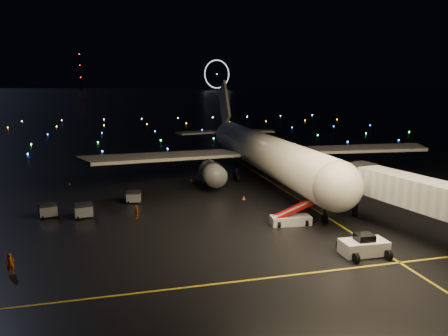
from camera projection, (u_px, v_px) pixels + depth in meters
The scene contains 18 objects.
ground at pixel (128, 103), 330.91m from camera, with size 2000.00×2000.00×0.00m, color black.
lane_centre at pixel (291, 194), 63.11m from camera, with size 0.25×80.00×0.02m, color gold.
lane_cross at pixel (216, 284), 35.22m from camera, with size 60.00×0.25×0.02m, color gold.
airliner at pixel (258, 130), 72.38m from camera, with size 57.28×54.42×16.23m, color beige, non-canonical shape.
pushback_tug at pixel (364, 245), 40.92m from camera, with size 4.31×2.26×2.05m, color silver.
belt_loader at pixel (291, 211), 49.52m from camera, with size 6.68×1.82×3.24m, color silver, non-canonical shape.
crew_a at pixel (10, 264), 36.96m from camera, with size 0.66×0.43×1.81m, color #FF6300.
crew_c at pixel (137, 212), 52.12m from camera, with size 0.92×0.38×1.56m, color #FF6300.
safety_cone_0 at pixel (244, 198), 60.28m from camera, with size 0.47×0.47×0.54m, color #FB4E16.
safety_cone_1 at pixel (191, 180), 71.32m from camera, with size 0.48×0.48×0.55m, color #FB4E16.
safety_cone_2 at pixel (207, 185), 67.81m from camera, with size 0.47×0.47×0.54m, color #FB4E16.
safety_cone_3 at pixel (69, 183), 68.84m from camera, with size 0.48×0.48×0.54m, color #FB4E16.
ferris_wheel at pixel (217, 75), 766.18m from camera, with size 50.00×4.00×52.00m, color black, non-canonical shape.
radio_mast at pixel (80, 71), 727.97m from camera, with size 1.80×1.80×64.00m, color black.
taxiway_lights at pixel (151, 129), 146.59m from camera, with size 164.00×92.00×0.36m, color black, non-canonical shape.
baggage_cart_0 at pixel (83, 211), 52.15m from camera, with size 2.06×1.44×1.75m, color gray.
baggage_cart_1 at pixel (134, 197), 58.63m from camera, with size 1.87×1.31×1.59m, color gray.
baggage_cart_2 at pixel (48, 210), 52.35m from camera, with size 1.99×1.39×1.69m, color gray.
Camera 1 is at (-12.54, -41.83, 16.10)m, focal length 35.00 mm.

